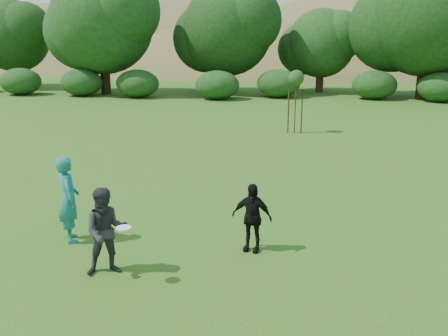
% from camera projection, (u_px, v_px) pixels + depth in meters
% --- Properties ---
extents(ground, '(120.00, 120.00, 0.00)m').
position_uv_depth(ground, '(200.00, 258.00, 10.13)').
color(ground, '#19470C').
rests_on(ground, ground).
extents(player_teal, '(0.76, 0.83, 1.90)m').
position_uv_depth(player_teal, '(69.00, 199.00, 10.77)').
color(player_teal, '#19726F').
rests_on(player_teal, ground).
extents(player_grey, '(1.01, 0.92, 1.69)m').
position_uv_depth(player_grey, '(106.00, 232.00, 9.28)').
color(player_grey, '#2A2A2D').
rests_on(player_grey, ground).
extents(player_black, '(0.91, 0.51, 1.46)m').
position_uv_depth(player_black, '(252.00, 217.00, 10.32)').
color(player_black, black).
rests_on(player_black, ground).
extents(frisbee, '(0.27, 0.27, 0.03)m').
position_uv_depth(frisbee, '(124.00, 228.00, 8.82)').
color(frisbee, white).
rests_on(frisbee, ground).
extents(sapling, '(0.70, 0.70, 2.85)m').
position_uv_depth(sapling, '(296.00, 80.00, 22.33)').
color(sapling, '#3B2117').
rests_on(sapling, ground).
extents(hillside, '(150.00, 72.00, 52.00)m').
position_uv_depth(hillside, '(287.00, 141.00, 78.55)').
color(hillside, olive).
rests_on(hillside, ground).
extents(tree_row, '(53.92, 10.38, 9.62)m').
position_uv_depth(tree_row, '(326.00, 27.00, 35.69)').
color(tree_row, '#3A2616').
rests_on(tree_row, ground).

